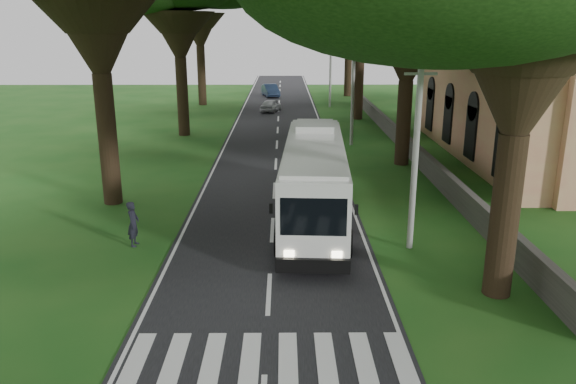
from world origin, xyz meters
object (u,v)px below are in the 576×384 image
at_px(pole_mid, 353,88).
at_px(distant_car_b, 270,90).
at_px(pole_far, 331,68).
at_px(coach_bus, 314,179).
at_px(distant_car_a, 271,105).
at_px(pedestrian, 133,224).
at_px(church, 554,84).
at_px(pole_near, 416,144).

xyz_separation_m(pole_mid, distant_car_b, (-6.61, 29.31, -3.40)).
distance_m(pole_mid, distant_car_b, 30.24).
relative_size(pole_mid, pole_far, 1.00).
relative_size(coach_bus, distant_car_a, 3.39).
bearing_deg(pedestrian, church, -54.19).
xyz_separation_m(church, pole_mid, (-12.36, 4.45, -0.73)).
bearing_deg(pole_mid, distant_car_a, 110.77).
height_order(pole_near, pole_mid, same).
relative_size(pole_mid, distant_car_a, 2.17).
bearing_deg(pole_far, pedestrian, -105.49).
height_order(church, pole_near, church).
height_order(church, distant_car_b, church).
height_order(pole_mid, coach_bus, pole_mid).
bearing_deg(pole_mid, pole_near, -90.00).
distance_m(church, pedestrian, 28.17).
bearing_deg(coach_bus, pole_mid, 80.98).
bearing_deg(coach_bus, church, 40.75).
distance_m(church, pole_far, 27.41).
height_order(distant_car_b, pedestrian, pedestrian).
relative_size(coach_bus, pedestrian, 6.78).
distance_m(pole_far, coach_bus, 36.98).
height_order(pole_far, distant_car_b, pole_far).
height_order(church, coach_bus, church).
relative_size(distant_car_b, pedestrian, 2.46).
bearing_deg(distant_car_a, pole_far, -137.11).
height_order(pole_mid, pole_far, same).
xyz_separation_m(pole_near, distant_car_a, (-6.30, 36.61, -3.52)).
relative_size(church, pedestrian, 13.05).
relative_size(pole_far, distant_car_b, 1.77).
xyz_separation_m(church, pole_far, (-12.36, 24.45, -0.73)).
bearing_deg(pole_far, church, -63.18).
relative_size(church, distant_car_a, 6.52).
height_order(pole_mid, pedestrian, pole_mid).
distance_m(coach_bus, distant_car_b, 46.15).
bearing_deg(church, pole_mid, 160.19).
xyz_separation_m(pole_near, pole_far, (0.00, 40.00, 0.00)).
relative_size(pole_near, distant_car_a, 2.17).
bearing_deg(pole_far, pole_mid, -90.00).
xyz_separation_m(church, pedestrian, (-23.36, -15.23, -3.99)).
xyz_separation_m(distant_car_b, pedestrian, (-4.39, -49.00, 0.14)).
relative_size(pole_near, coach_bus, 0.64).
xyz_separation_m(pole_far, coach_bus, (-3.65, -36.73, -2.22)).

